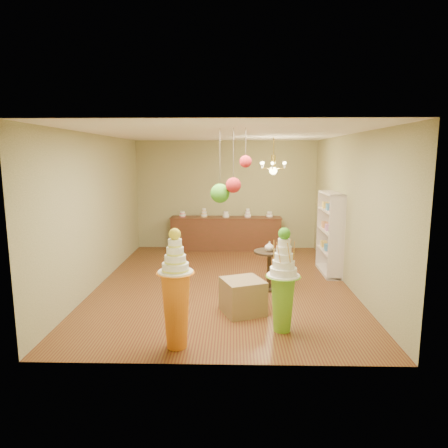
{
  "coord_description": "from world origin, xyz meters",
  "views": [
    {
      "loc": [
        0.21,
        -7.87,
        2.57
      ],
      "look_at": [
        0.02,
        0.0,
        1.23
      ],
      "focal_mm": 32.0,
      "sensor_mm": 36.0,
      "label": 1
    }
  ],
  "objects_px": {
    "sideboard": "(226,233)",
    "pedestal_green": "(283,289)",
    "pedestal_orange": "(176,300)",
    "round_table": "(269,265)"
  },
  "relations": [
    {
      "from": "sideboard",
      "to": "pedestal_orange",
      "type": "bearing_deg",
      "value": -95.51
    },
    {
      "from": "sideboard",
      "to": "round_table",
      "type": "distance_m",
      "value": 3.45
    },
    {
      "from": "sideboard",
      "to": "round_table",
      "type": "bearing_deg",
      "value": -74.79
    },
    {
      "from": "pedestal_green",
      "to": "sideboard",
      "type": "distance_m",
      "value": 5.3
    },
    {
      "from": "sideboard",
      "to": "pedestal_green",
      "type": "bearing_deg",
      "value": -79.77
    },
    {
      "from": "pedestal_orange",
      "to": "sideboard",
      "type": "height_order",
      "value": "pedestal_orange"
    },
    {
      "from": "sideboard",
      "to": "round_table",
      "type": "height_order",
      "value": "sideboard"
    },
    {
      "from": "pedestal_green",
      "to": "pedestal_orange",
      "type": "relative_size",
      "value": 0.95
    },
    {
      "from": "pedestal_green",
      "to": "round_table",
      "type": "distance_m",
      "value": 1.89
    },
    {
      "from": "pedestal_green",
      "to": "sideboard",
      "type": "height_order",
      "value": "pedestal_green"
    }
  ]
}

